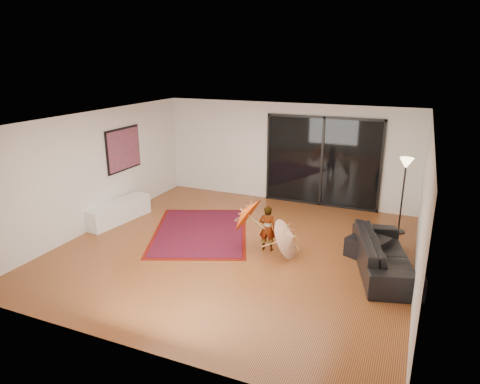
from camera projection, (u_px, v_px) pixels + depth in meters
The scene contains 17 objects.
floor at pixel (235, 249), 8.98m from camera, with size 7.00×7.00×0.00m, color #9C592A.
ceiling at pixel (235, 120), 8.17m from camera, with size 7.00×7.00×0.00m, color white.
wall_back at pixel (286, 153), 11.64m from camera, with size 7.00×7.00×0.00m, color silver.
wall_front at pixel (126, 260), 5.50m from camera, with size 7.00×7.00×0.00m, color silver.
wall_left at pixel (96, 170), 9.87m from camera, with size 7.00×7.00×0.00m, color silver.
wall_right at pixel (423, 211), 7.27m from camera, with size 7.00×7.00×0.00m, color silver.
sliding_door at pixel (322, 162), 11.29m from camera, with size 3.06×0.07×2.40m.
painting at pixel (124, 149), 10.65m from camera, with size 0.04×1.28×1.08m.
media_console at pixel (119, 212), 10.42m from camera, with size 0.45×1.78×0.49m, color white.
speaker at pixel (121, 214), 10.51m from camera, with size 0.29×0.29×0.33m, color #424244.
persian_rug at pixel (200, 231), 9.84m from camera, with size 3.05×3.50×0.02m.
sofa at pixel (384, 254), 7.97m from camera, with size 2.33×0.91×0.68m, color black.
ottoman at pixel (368, 247), 8.60m from camera, with size 0.69×0.69×0.39m, color black.
floor_lamp at pixel (405, 174), 9.41m from camera, with size 0.30×0.30×1.75m.
child at pixel (267, 228), 8.79m from camera, with size 0.35×0.23×0.96m, color #999999.
parasol_orange at pixel (242, 214), 8.87m from camera, with size 0.59×0.81×0.87m.
parasol_white at pixel (294, 234), 8.43m from camera, with size 0.55×0.83×0.92m.
Camera 1 is at (3.30, -7.51, 3.84)m, focal length 32.00 mm.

